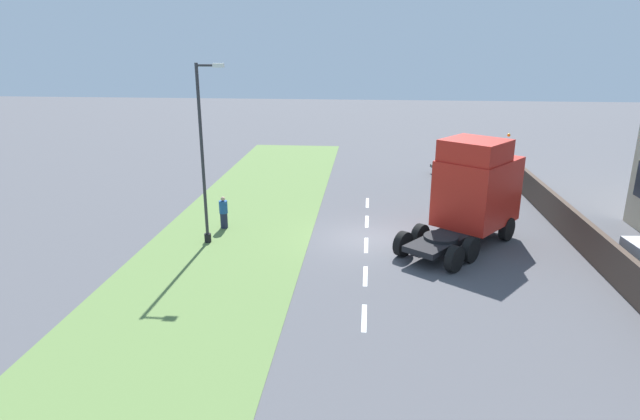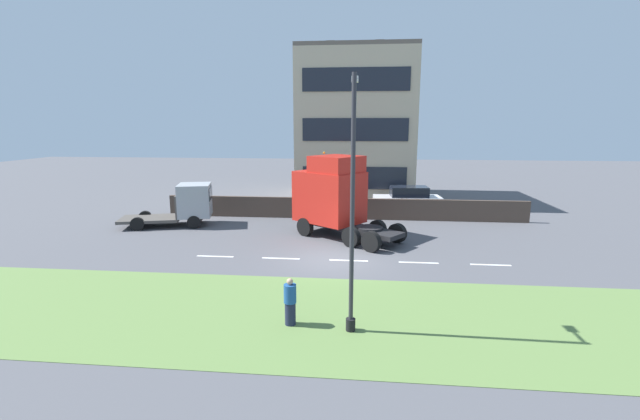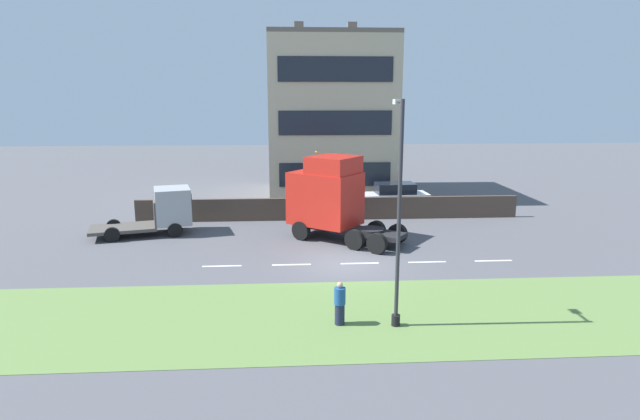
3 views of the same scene
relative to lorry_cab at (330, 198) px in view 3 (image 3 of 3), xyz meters
The scene contains 10 objects.
ground_plane 5.12m from the lorry_cab, behind, with size 120.00×120.00×0.00m, color #515156.
grass_verge 10.83m from the lorry_cab, behind, with size 7.00×44.00×0.01m.
lane_markings 5.22m from the lorry_cab, 166.96° to the right, with size 0.16×14.60×0.00m.
boundary_wall 4.70m from the lorry_cab, ahead, with size 0.25×24.00×1.40m.
building_block 13.73m from the lorry_cab, ahead, with size 10.48×9.02×13.10m.
lorry_cab is the anchor object (origin of this frame).
flatbed_truck 9.39m from the lorry_cab, 80.32° to the left, with size 3.43×5.81×2.59m.
parked_car 7.93m from the lorry_cab, 37.70° to the right, with size 2.17×4.72×1.99m.
lamp_post 11.57m from the lorry_cab, behind, with size 1.27×0.29×7.61m.
pedestrian 11.39m from the lorry_cab, behind, with size 0.39×0.39×1.54m.
Camera 3 is at (-23.73, 2.66, 7.76)m, focal length 30.00 mm.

